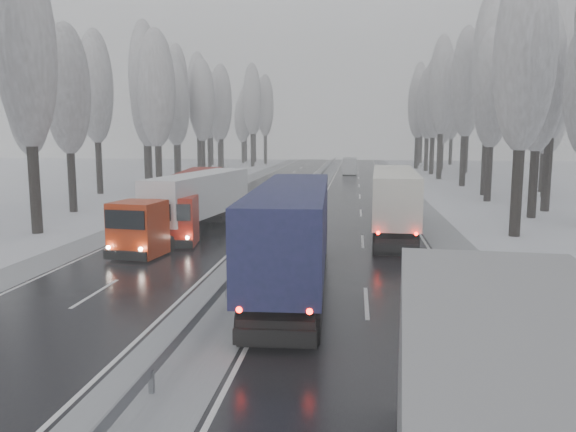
% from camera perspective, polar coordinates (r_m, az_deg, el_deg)
% --- Properties ---
extents(carriageway_right, '(7.50, 200.00, 0.03)m').
position_cam_1_polar(carriageway_right, '(38.71, 7.48, -0.93)').
color(carriageway_right, black).
rests_on(carriageway_right, ground).
extents(carriageway_left, '(7.50, 200.00, 0.03)m').
position_cam_1_polar(carriageway_left, '(39.98, -7.74, -0.65)').
color(carriageway_left, black).
rests_on(carriageway_left, ground).
extents(median_slush, '(3.00, 200.00, 0.04)m').
position_cam_1_polar(median_slush, '(39.00, -0.25, -0.79)').
color(median_slush, '#95989C').
rests_on(median_slush, ground).
extents(shoulder_right, '(2.40, 200.00, 0.04)m').
position_cam_1_polar(shoulder_right, '(39.09, 14.75, -1.04)').
color(shoulder_right, '#95989C').
rests_on(shoulder_right, ground).
extents(shoulder_left, '(2.40, 200.00, 0.04)m').
position_cam_1_polar(shoulder_left, '(41.50, -14.37, -0.50)').
color(shoulder_left, '#95989C').
rests_on(shoulder_left, ground).
extents(median_guardrail, '(0.12, 200.00, 0.76)m').
position_cam_1_polar(median_guardrail, '(38.90, -0.26, 0.05)').
color(median_guardrail, slate).
rests_on(median_guardrail, ground).
extents(tree_18, '(3.60, 3.60, 16.58)m').
position_cam_1_polar(tree_18, '(36.85, 22.91, 14.71)').
color(tree_18, black).
rests_on(tree_18, ground).
extents(tree_20, '(3.60, 3.60, 15.71)m').
position_cam_1_polar(tree_20, '(45.50, 24.21, 12.59)').
color(tree_20, black).
rests_on(tree_20, ground).
extents(tree_21, '(3.60, 3.60, 18.62)m').
position_cam_1_polar(tree_21, '(50.15, 25.46, 14.18)').
color(tree_21, black).
rests_on(tree_21, ground).
extents(tree_22, '(3.60, 3.60, 15.86)m').
position_cam_1_polar(tree_22, '(55.35, 20.08, 12.02)').
color(tree_22, black).
rests_on(tree_22, ground).
extents(tree_23, '(3.60, 3.60, 13.55)m').
position_cam_1_polar(tree_23, '(60.78, 25.01, 9.98)').
color(tree_23, black).
rests_on(tree_23, ground).
extents(tree_24, '(3.60, 3.60, 20.49)m').
position_cam_1_polar(tree_24, '(61.08, 19.86, 14.41)').
color(tree_24, black).
rests_on(tree_24, ground).
extents(tree_25, '(3.60, 3.60, 19.44)m').
position_cam_1_polar(tree_25, '(66.64, 25.00, 13.00)').
color(tree_25, black).
rests_on(tree_25, ground).
extents(tree_26, '(3.60, 3.60, 18.78)m').
position_cam_1_polar(tree_26, '(70.91, 17.67, 12.71)').
color(tree_26, black).
rests_on(tree_26, ground).
extents(tree_27, '(3.60, 3.60, 17.62)m').
position_cam_1_polar(tree_27, '(76.33, 22.46, 11.58)').
color(tree_27, black).
rests_on(tree_27, ground).
extents(tree_28, '(3.60, 3.60, 19.62)m').
position_cam_1_polar(tree_28, '(81.26, 15.39, 12.57)').
color(tree_28, black).
rests_on(tree_28, ground).
extents(tree_29, '(3.60, 3.60, 18.11)m').
position_cam_1_polar(tree_29, '(86.45, 19.90, 11.46)').
color(tree_29, black).
rests_on(tree_29, ground).
extents(tree_30, '(3.60, 3.60, 17.86)m').
position_cam_1_polar(tree_30, '(90.85, 14.59, 11.41)').
color(tree_30, black).
rests_on(tree_30, ground).
extents(tree_31, '(3.60, 3.60, 18.58)m').
position_cam_1_polar(tree_31, '(95.75, 17.85, 11.38)').
color(tree_31, black).
rests_on(tree_31, ground).
extents(tree_32, '(3.60, 3.60, 17.33)m').
position_cam_1_polar(tree_32, '(98.28, 14.03, 10.98)').
color(tree_32, black).
rests_on(tree_32, ground).
extents(tree_33, '(3.60, 3.60, 14.33)m').
position_cam_1_polar(tree_33, '(102.58, 15.48, 9.73)').
color(tree_33, black).
rests_on(tree_33, ground).
extents(tree_34, '(3.60, 3.60, 17.63)m').
position_cam_1_polar(tree_34, '(105.24, 13.06, 10.92)').
color(tree_34, black).
rests_on(tree_34, ground).
extents(tree_35, '(3.60, 3.60, 18.25)m').
position_cam_1_polar(tree_35, '(110.54, 17.68, 10.82)').
color(tree_35, black).
rests_on(tree_35, ground).
extents(tree_36, '(3.60, 3.60, 20.23)m').
position_cam_1_polar(tree_36, '(115.24, 13.21, 11.49)').
color(tree_36, black).
rests_on(tree_36, ground).
extents(tree_37, '(3.60, 3.60, 16.37)m').
position_cam_1_polar(tree_37, '(120.01, 16.33, 10.07)').
color(tree_37, black).
rests_on(tree_37, ground).
extents(tree_38, '(3.60, 3.60, 17.97)m').
position_cam_1_polar(tree_38, '(125.84, 13.44, 10.54)').
color(tree_38, black).
rests_on(tree_38, ground).
extents(tree_39, '(3.60, 3.60, 16.19)m').
position_cam_1_polar(tree_39, '(130.10, 14.47, 9.93)').
color(tree_39, black).
rests_on(tree_39, ground).
extents(tree_58, '(3.60, 3.60, 17.21)m').
position_cam_1_polar(tree_58, '(38.66, -25.08, 14.86)').
color(tree_58, black).
rests_on(tree_58, ground).
extents(tree_60, '(3.60, 3.60, 14.84)m').
position_cam_1_polar(tree_60, '(48.14, -21.53, 11.80)').
color(tree_60, black).
rests_on(tree_60, ground).
extents(tree_61, '(3.60, 3.60, 13.95)m').
position_cam_1_polar(tree_61, '(54.43, -24.92, 10.53)').
color(tree_61, black).
rests_on(tree_61, ground).
extents(tree_62, '(3.60, 3.60, 16.04)m').
position_cam_1_polar(tree_62, '(55.37, -13.24, 12.41)').
color(tree_62, black).
rests_on(tree_62, ground).
extents(tree_63, '(3.60, 3.60, 16.88)m').
position_cam_1_polar(tree_63, '(62.13, -18.99, 12.21)').
color(tree_63, black).
rests_on(tree_63, ground).
extents(tree_64, '(3.60, 3.60, 15.42)m').
position_cam_1_polar(tree_64, '(65.24, -14.12, 11.38)').
color(tree_64, black).
rests_on(tree_64, ground).
extents(tree_65, '(3.60, 3.60, 19.48)m').
position_cam_1_polar(tree_65, '(69.80, -14.41, 13.28)').
color(tree_65, black).
rests_on(tree_65, ground).
extents(tree_66, '(3.60, 3.60, 15.23)m').
position_cam_1_polar(tree_66, '(74.28, -11.35, 10.97)').
color(tree_66, black).
rests_on(tree_66, ground).
extents(tree_67, '(3.60, 3.60, 17.09)m').
position_cam_1_polar(tree_67, '(78.57, -11.43, 11.68)').
color(tree_67, black).
rests_on(tree_67, ground).
extents(tree_68, '(3.60, 3.60, 16.65)m').
position_cam_1_polar(tree_68, '(80.35, -8.75, 11.47)').
color(tree_68, black).
rests_on(tree_68, ground).
extents(tree_69, '(3.60, 3.60, 19.35)m').
position_cam_1_polar(tree_69, '(85.67, -11.24, 12.35)').
color(tree_69, black).
rests_on(tree_69, ground).
extents(tree_70, '(3.60, 3.60, 17.09)m').
position_cam_1_polar(tree_70, '(90.04, -6.85, 11.33)').
color(tree_70, black).
rests_on(tree_70, ground).
extents(tree_71, '(3.60, 3.60, 19.61)m').
position_cam_1_polar(tree_71, '(95.21, -9.13, 12.08)').
color(tree_71, black).
rests_on(tree_71, ground).
extents(tree_72, '(3.60, 3.60, 15.11)m').
position_cam_1_polar(tree_72, '(99.67, -7.03, 10.30)').
color(tree_72, black).
rests_on(tree_72, ground).
extents(tree_73, '(3.60, 3.60, 17.22)m').
position_cam_1_polar(tree_73, '(104.31, -8.08, 10.93)').
color(tree_73, black).
rests_on(tree_73, ground).
extents(tree_74, '(3.60, 3.60, 19.68)m').
position_cam_1_polar(tree_74, '(109.55, -3.68, 11.69)').
color(tree_74, black).
rests_on(tree_74, ground).
extents(tree_75, '(3.60, 3.60, 18.60)m').
position_cam_1_polar(tree_75, '(115.39, -7.85, 11.11)').
color(tree_75, black).
rests_on(tree_75, ground).
extents(tree_76, '(3.60, 3.60, 18.55)m').
position_cam_1_polar(tree_76, '(118.58, -2.34, 11.09)').
color(tree_76, black).
rests_on(tree_76, ground).
extents(tree_77, '(3.60, 3.60, 14.32)m').
position_cam_1_polar(tree_77, '(123.42, -4.64, 9.71)').
color(tree_77, black).
rests_on(tree_77, ground).
extents(tree_78, '(3.60, 3.60, 19.55)m').
position_cam_1_polar(tree_78, '(125.69, -3.46, 11.21)').
color(tree_78, black).
rests_on(tree_78, ground).
extents(tree_79, '(3.60, 3.60, 17.07)m').
position_cam_1_polar(tree_79, '(130.06, -4.36, 10.41)').
color(tree_79, black).
rests_on(tree_79, ground).
extents(truck_blue_box, '(3.22, 16.48, 4.20)m').
position_cam_1_polar(truck_blue_box, '(22.91, 0.60, -1.06)').
color(truck_blue_box, '#1B2243').
rests_on(truck_blue_box, ground).
extents(truck_cream_box, '(3.05, 15.70, 4.00)m').
position_cam_1_polar(truck_cream_box, '(35.82, 10.66, 2.00)').
color(truck_cream_box, '#ACA598').
rests_on(truck_cream_box, ground).
extents(box_truck_distant, '(2.15, 6.94, 2.59)m').
position_cam_1_polar(box_truck_distant, '(88.08, 6.29, 5.09)').
color(box_truck_distant, '#ABAEB2').
rests_on(box_truck_distant, ground).
extents(truck_red_white, '(4.19, 14.69, 3.74)m').
position_cam_1_polar(truck_red_white, '(34.88, -9.62, 1.60)').
color(truck_red_white, '#A92709').
rests_on(truck_red_white, ground).
extents(truck_red_red, '(4.03, 14.33, 3.64)m').
position_cam_1_polar(truck_red_red, '(38.00, -9.49, 2.06)').
color(truck_red_red, '#9E1509').
rests_on(truck_red_red, ground).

